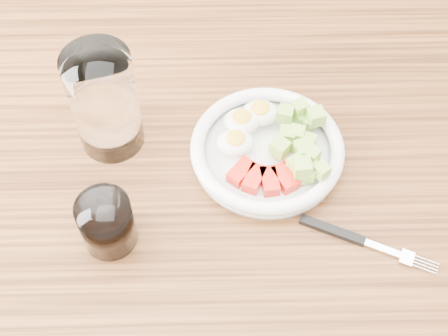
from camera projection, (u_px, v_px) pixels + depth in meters
The scene contains 5 objects.
dining_table at pixel (230, 219), 0.98m from camera, with size 1.50×0.90×0.77m.
bowl at pixel (268, 148), 0.91m from camera, with size 0.23×0.23×0.06m.
fork at pixel (351, 237), 0.85m from camera, with size 0.18×0.09×0.01m.
water_glass at pixel (105, 102), 0.88m from camera, with size 0.10×0.10×0.17m, color white.
coffee_glass at pixel (107, 223), 0.82m from camera, with size 0.07×0.07×0.08m.
Camera 1 is at (-0.02, -0.48, 1.53)m, focal length 50.00 mm.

